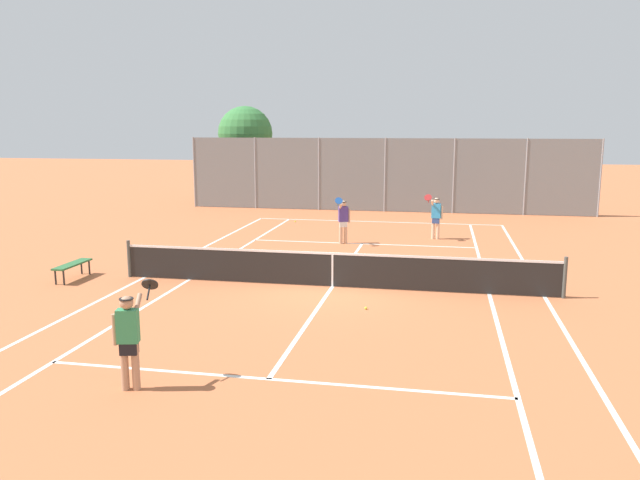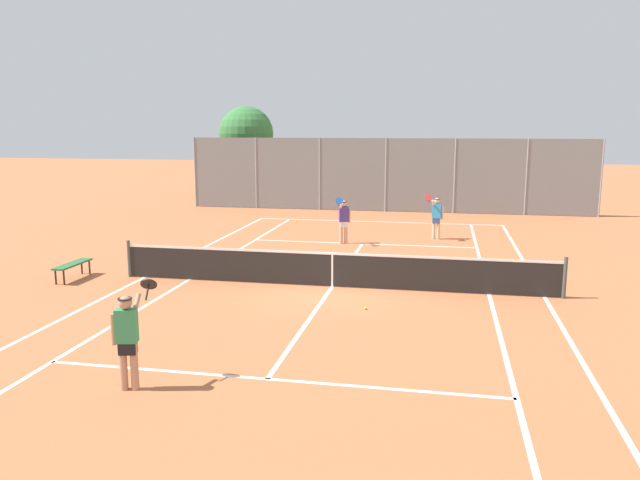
{
  "view_description": "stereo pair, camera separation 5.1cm",
  "coord_description": "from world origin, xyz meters",
  "px_view_note": "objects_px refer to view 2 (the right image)",
  "views": [
    {
      "loc": [
        2.8,
        -16.17,
        4.29
      ],
      "look_at": [
        -0.64,
        1.5,
        1.0
      ],
      "focal_mm": 35.0,
      "sensor_mm": 36.0,
      "label": 1
    },
    {
      "loc": [
        2.85,
        -16.16,
        4.29
      ],
      "look_at": [
        -0.64,
        1.5,
        1.0
      ],
      "focal_mm": 35.0,
      "sensor_mm": 36.0,
      "label": 2
    }
  ],
  "objects_px": {
    "player_near_side": "(127,336)",
    "player_far_right": "(436,215)",
    "loose_tennis_ball_0": "(293,266)",
    "courtside_bench": "(73,265)",
    "tree_behind_left": "(245,135)",
    "loose_tennis_ball_2": "(365,308)",
    "tennis_net": "(332,268)",
    "loose_tennis_ball_1": "(342,228)",
    "player_far_left": "(344,219)",
    "loose_tennis_ball_3": "(296,221)"
  },
  "relations": [
    {
      "from": "player_far_right",
      "to": "tree_behind_left",
      "type": "height_order",
      "value": "tree_behind_left"
    },
    {
      "from": "tennis_net",
      "to": "player_near_side",
      "type": "bearing_deg",
      "value": -106.32
    },
    {
      "from": "tennis_net",
      "to": "loose_tennis_ball_3",
      "type": "height_order",
      "value": "tennis_net"
    },
    {
      "from": "tennis_net",
      "to": "tree_behind_left",
      "type": "relative_size",
      "value": 2.21
    },
    {
      "from": "tennis_net",
      "to": "loose_tennis_ball_1",
      "type": "bearing_deg",
      "value": 97.62
    },
    {
      "from": "tennis_net",
      "to": "loose_tennis_ball_2",
      "type": "height_order",
      "value": "tennis_net"
    },
    {
      "from": "loose_tennis_ball_0",
      "to": "courtside_bench",
      "type": "distance_m",
      "value": 6.41
    },
    {
      "from": "player_near_side",
      "to": "loose_tennis_ball_1",
      "type": "relative_size",
      "value": 26.88
    },
    {
      "from": "player_near_side",
      "to": "tree_behind_left",
      "type": "relative_size",
      "value": 0.33
    },
    {
      "from": "player_near_side",
      "to": "courtside_bench",
      "type": "bearing_deg",
      "value": 128.41
    },
    {
      "from": "player_near_side",
      "to": "player_far_right",
      "type": "distance_m",
      "value": 15.87
    },
    {
      "from": "loose_tennis_ball_3",
      "to": "courtside_bench",
      "type": "xyz_separation_m",
      "value": [
        -3.74,
        -11.67,
        0.38
      ]
    },
    {
      "from": "loose_tennis_ball_2",
      "to": "player_far_left",
      "type": "bearing_deg",
      "value": 102.57
    },
    {
      "from": "loose_tennis_ball_0",
      "to": "tree_behind_left",
      "type": "distance_m",
      "value": 17.88
    },
    {
      "from": "player_far_left",
      "to": "loose_tennis_ball_2",
      "type": "distance_m",
      "value": 8.53
    },
    {
      "from": "tennis_net",
      "to": "loose_tennis_ball_1",
      "type": "height_order",
      "value": "tennis_net"
    },
    {
      "from": "tennis_net",
      "to": "loose_tennis_ball_3",
      "type": "xyz_separation_m",
      "value": [
        -3.65,
        11.08,
        -0.48
      ]
    },
    {
      "from": "tennis_net",
      "to": "player_near_side",
      "type": "relative_size",
      "value": 6.76
    },
    {
      "from": "tennis_net",
      "to": "loose_tennis_ball_0",
      "type": "xyz_separation_m",
      "value": [
        -1.61,
        2.16,
        -0.48
      ]
    },
    {
      "from": "player_far_left",
      "to": "loose_tennis_ball_3",
      "type": "relative_size",
      "value": 26.88
    },
    {
      "from": "loose_tennis_ball_0",
      "to": "tree_behind_left",
      "type": "bearing_deg",
      "value": 112.51
    },
    {
      "from": "player_far_right",
      "to": "loose_tennis_ball_2",
      "type": "distance_m",
      "value": 10.0
    },
    {
      "from": "loose_tennis_ball_1",
      "to": "player_far_right",
      "type": "bearing_deg",
      "value": -24.7
    },
    {
      "from": "loose_tennis_ball_2",
      "to": "tennis_net",
      "type": "bearing_deg",
      "value": 120.56
    },
    {
      "from": "player_far_left",
      "to": "loose_tennis_ball_3",
      "type": "bearing_deg",
      "value": 121.85
    },
    {
      "from": "player_far_right",
      "to": "courtside_bench",
      "type": "relative_size",
      "value": 1.18
    },
    {
      "from": "player_near_side",
      "to": "courtside_bench",
      "type": "relative_size",
      "value": 1.18
    },
    {
      "from": "player_far_right",
      "to": "loose_tennis_ball_0",
      "type": "relative_size",
      "value": 26.88
    },
    {
      "from": "player_far_left",
      "to": "courtside_bench",
      "type": "relative_size",
      "value": 1.18
    },
    {
      "from": "tennis_net",
      "to": "courtside_bench",
      "type": "distance_m",
      "value": 7.41
    },
    {
      "from": "player_near_side",
      "to": "loose_tennis_ball_2",
      "type": "distance_m",
      "value": 6.28
    },
    {
      "from": "player_far_left",
      "to": "loose_tennis_ball_1",
      "type": "xyz_separation_m",
      "value": [
        -0.6,
        3.39,
        -0.89
      ]
    },
    {
      "from": "player_near_side",
      "to": "loose_tennis_ball_0",
      "type": "height_order",
      "value": "player_near_side"
    },
    {
      "from": "player_near_side",
      "to": "player_far_left",
      "type": "height_order",
      "value": "same"
    },
    {
      "from": "loose_tennis_ball_1",
      "to": "tree_behind_left",
      "type": "xyz_separation_m",
      "value": [
        -7.01,
        8.59,
        3.74
      ]
    },
    {
      "from": "tennis_net",
      "to": "player_near_side",
      "type": "height_order",
      "value": "player_near_side"
    },
    {
      "from": "player_far_right",
      "to": "loose_tennis_ball_2",
      "type": "xyz_separation_m",
      "value": [
        -1.51,
        -9.85,
        -0.89
      ]
    },
    {
      "from": "tennis_net",
      "to": "player_far_left",
      "type": "relative_size",
      "value": 6.76
    },
    {
      "from": "player_far_left",
      "to": "player_far_right",
      "type": "bearing_deg",
      "value": 25.12
    },
    {
      "from": "player_near_side",
      "to": "player_far_left",
      "type": "bearing_deg",
      "value": 84.03
    },
    {
      "from": "loose_tennis_ball_3",
      "to": "courtside_bench",
      "type": "bearing_deg",
      "value": -107.78
    },
    {
      "from": "loose_tennis_ball_1",
      "to": "loose_tennis_ball_3",
      "type": "bearing_deg",
      "value": 149.97
    },
    {
      "from": "loose_tennis_ball_0",
      "to": "loose_tennis_ball_2",
      "type": "bearing_deg",
      "value": -56.08
    },
    {
      "from": "player_far_left",
      "to": "courtside_bench",
      "type": "xyz_separation_m",
      "value": [
        -6.69,
        -6.92,
        -0.52
      ]
    },
    {
      "from": "courtside_bench",
      "to": "tree_behind_left",
      "type": "distance_m",
      "value": 19.22
    },
    {
      "from": "courtside_bench",
      "to": "tennis_net",
      "type": "bearing_deg",
      "value": 4.55
    },
    {
      "from": "loose_tennis_ball_2",
      "to": "loose_tennis_ball_0",
      "type": "bearing_deg",
      "value": 123.92
    },
    {
      "from": "player_far_left",
      "to": "tennis_net",
      "type": "bearing_deg",
      "value": -83.7
    },
    {
      "from": "loose_tennis_ball_2",
      "to": "tree_behind_left",
      "type": "height_order",
      "value": "tree_behind_left"
    },
    {
      "from": "loose_tennis_ball_0",
      "to": "courtside_bench",
      "type": "relative_size",
      "value": 0.04
    }
  ]
}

